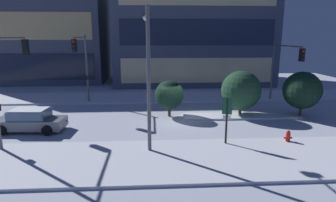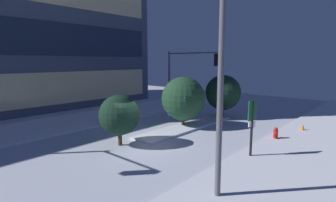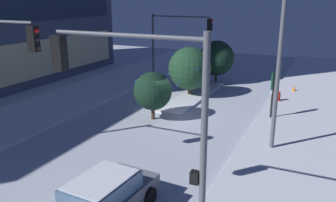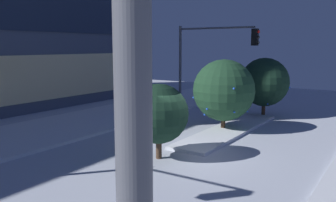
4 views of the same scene
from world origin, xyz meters
name	(u,v)px [view 2 (image 2 of 4)]	position (x,y,z in m)	size (l,w,h in m)	color
ground	(135,145)	(0.00, 0.00, 0.00)	(52.00, 52.00, 0.00)	silver
curb_strip_near	(273,186)	(0.00, -7.65, 0.07)	(52.00, 5.20, 0.14)	silver
curb_strip_far	(66,123)	(0.00, 7.65, 0.07)	(52.00, 5.20, 0.14)	silver
median_strip	(187,127)	(5.03, 0.12, 0.07)	(9.00, 1.80, 0.14)	silver
traffic_light_corner_far_right	(189,69)	(9.74, 3.51, 3.95)	(0.32, 5.56, 5.54)	#565960
street_lamp_arched	(196,50)	(-2.11, -5.53, 5.01)	(0.56, 3.47, 7.64)	#565960
fire_hydrant	(276,134)	(6.01, -5.64, 0.38)	(0.48, 0.26, 0.80)	red
parking_info_sign	(252,122)	(2.29, -5.74, 1.82)	(0.54, 0.21, 2.83)	black
decorated_tree_median	(183,99)	(5.04, 0.50, 2.03)	(3.07, 3.07, 3.57)	#473323
decorated_tree_left_of_median	(119,115)	(-0.55, 0.60, 1.72)	(2.29, 2.28, 2.84)	#473323
decorated_tree_right_of_median	(223,93)	(9.66, -0.05, 2.09)	(2.88, 2.91, 3.53)	#473323
construction_cone	(303,128)	(9.11, -6.33, 0.28)	(0.36, 0.36, 0.55)	orange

